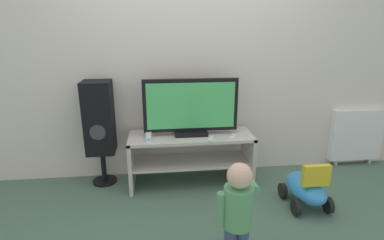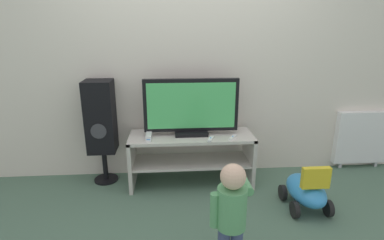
{
  "view_description": "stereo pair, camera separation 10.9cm",
  "coord_description": "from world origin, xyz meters",
  "px_view_note": "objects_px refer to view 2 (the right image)",
  "views": [
    {
      "loc": [
        -0.32,
        -2.58,
        1.54
      ],
      "look_at": [
        0.0,
        0.13,
        0.71
      ],
      "focal_mm": 28.0,
      "sensor_mm": 36.0,
      "label": 1
    },
    {
      "loc": [
        -0.21,
        -2.59,
        1.54
      ],
      "look_at": [
        0.0,
        0.13,
        0.71
      ],
      "focal_mm": 28.0,
      "sensor_mm": 36.0,
      "label": 2
    }
  ],
  "objects_px": {
    "remote_primary": "(233,137)",
    "radiator": "(362,138)",
    "television": "(191,108)",
    "ride_on_toy": "(306,190)",
    "child": "(232,208)",
    "speaker_tower": "(101,119)",
    "game_console": "(149,136)",
    "remote_secondary": "(211,139)"
  },
  "relations": [
    {
      "from": "game_console",
      "to": "remote_primary",
      "type": "height_order",
      "value": "game_console"
    },
    {
      "from": "television",
      "to": "ride_on_toy",
      "type": "distance_m",
      "value": 1.29
    },
    {
      "from": "speaker_tower",
      "to": "game_console",
      "type": "bearing_deg",
      "value": -21.09
    },
    {
      "from": "ride_on_toy",
      "to": "television",
      "type": "bearing_deg",
      "value": 150.07
    },
    {
      "from": "radiator",
      "to": "remote_secondary",
      "type": "bearing_deg",
      "value": -167.79
    },
    {
      "from": "remote_primary",
      "to": "speaker_tower",
      "type": "relative_size",
      "value": 0.12
    },
    {
      "from": "remote_primary",
      "to": "speaker_tower",
      "type": "bearing_deg",
      "value": 169.26
    },
    {
      "from": "child",
      "to": "ride_on_toy",
      "type": "distance_m",
      "value": 1.05
    },
    {
      "from": "game_console",
      "to": "radiator",
      "type": "height_order",
      "value": "radiator"
    },
    {
      "from": "television",
      "to": "remote_secondary",
      "type": "xyz_separation_m",
      "value": [
        0.17,
        -0.18,
        -0.26
      ]
    },
    {
      "from": "child",
      "to": "remote_secondary",
      "type": "bearing_deg",
      "value": 90.03
    },
    {
      "from": "child",
      "to": "speaker_tower",
      "type": "xyz_separation_m",
      "value": [
        -1.07,
        1.28,
        0.24
      ]
    },
    {
      "from": "remote_primary",
      "to": "ride_on_toy",
      "type": "relative_size",
      "value": 0.25
    },
    {
      "from": "television",
      "to": "radiator",
      "type": "relative_size",
      "value": 1.4
    },
    {
      "from": "ride_on_toy",
      "to": "remote_primary",
      "type": "bearing_deg",
      "value": 144.88
    },
    {
      "from": "remote_primary",
      "to": "radiator",
      "type": "xyz_separation_m",
      "value": [
        1.57,
        0.36,
        -0.18
      ]
    },
    {
      "from": "game_console",
      "to": "radiator",
      "type": "relative_size",
      "value": 0.28
    },
    {
      "from": "child",
      "to": "ride_on_toy",
      "type": "relative_size",
      "value": 1.47
    },
    {
      "from": "remote_primary",
      "to": "television",
      "type": "bearing_deg",
      "value": 158.96
    },
    {
      "from": "game_console",
      "to": "television",
      "type": "bearing_deg",
      "value": 12.41
    },
    {
      "from": "remote_primary",
      "to": "remote_secondary",
      "type": "bearing_deg",
      "value": -172.48
    },
    {
      "from": "television",
      "to": "speaker_tower",
      "type": "relative_size",
      "value": 0.87
    },
    {
      "from": "remote_primary",
      "to": "child",
      "type": "distance_m",
      "value": 1.06
    },
    {
      "from": "television",
      "to": "speaker_tower",
      "type": "distance_m",
      "value": 0.91
    },
    {
      "from": "remote_secondary",
      "to": "radiator",
      "type": "relative_size",
      "value": 0.2
    },
    {
      "from": "ride_on_toy",
      "to": "radiator",
      "type": "distance_m",
      "value": 1.26
    },
    {
      "from": "speaker_tower",
      "to": "remote_primary",
      "type": "bearing_deg",
      "value": -10.74
    },
    {
      "from": "television",
      "to": "game_console",
      "type": "height_order",
      "value": "television"
    },
    {
      "from": "speaker_tower",
      "to": "ride_on_toy",
      "type": "relative_size",
      "value": 2.09
    },
    {
      "from": "game_console",
      "to": "ride_on_toy",
      "type": "xyz_separation_m",
      "value": [
        1.4,
        -0.47,
        -0.38
      ]
    },
    {
      "from": "game_console",
      "to": "ride_on_toy",
      "type": "height_order",
      "value": "game_console"
    },
    {
      "from": "television",
      "to": "remote_primary",
      "type": "distance_m",
      "value": 0.5
    },
    {
      "from": "ride_on_toy",
      "to": "radiator",
      "type": "relative_size",
      "value": 0.77
    },
    {
      "from": "remote_secondary",
      "to": "speaker_tower",
      "type": "bearing_deg",
      "value": 165.67
    },
    {
      "from": "television",
      "to": "ride_on_toy",
      "type": "bearing_deg",
      "value": -29.93
    },
    {
      "from": "game_console",
      "to": "child",
      "type": "height_order",
      "value": "child"
    },
    {
      "from": "game_console",
      "to": "child",
      "type": "xyz_separation_m",
      "value": [
        0.59,
        -1.09,
        -0.11
      ]
    },
    {
      "from": "remote_primary",
      "to": "remote_secondary",
      "type": "xyz_separation_m",
      "value": [
        -0.22,
        -0.03,
        0.0
      ]
    },
    {
      "from": "child",
      "to": "speaker_tower",
      "type": "relative_size",
      "value": 0.7
    },
    {
      "from": "game_console",
      "to": "child",
      "type": "relative_size",
      "value": 0.25
    },
    {
      "from": "television",
      "to": "radiator",
      "type": "bearing_deg",
      "value": 6.03
    },
    {
      "from": "remote_primary",
      "to": "remote_secondary",
      "type": "height_order",
      "value": "same"
    }
  ]
}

